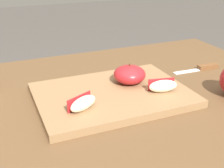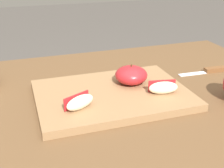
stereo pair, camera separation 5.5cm
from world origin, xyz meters
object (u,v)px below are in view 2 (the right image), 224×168
at_px(cutting_board, 112,94).
at_px(apple_half_skin_up, 131,75).
at_px(apple_wedge_back, 80,102).
at_px(paring_knife, 211,70).
at_px(apple_wedge_right, 163,88).

bearing_deg(cutting_board, apple_half_skin_up, 25.77).
height_order(apple_half_skin_up, apple_wedge_back, apple_half_skin_up).
height_order(cutting_board, apple_wedge_back, apple_wedge_back).
distance_m(cutting_board, apple_wedge_back, 0.12).
bearing_deg(apple_half_skin_up, paring_knife, 8.16).
distance_m(apple_wedge_back, paring_knife, 0.48).
height_order(apple_wedge_right, paring_knife, apple_wedge_right).
bearing_deg(apple_wedge_right, cutting_board, 155.27).
height_order(cutting_board, paring_knife, cutting_board).
distance_m(apple_half_skin_up, paring_knife, 0.29).
relative_size(apple_wedge_back, apple_wedge_right, 1.00).
bearing_deg(apple_wedge_right, paring_knife, 28.31).
distance_m(cutting_board, apple_half_skin_up, 0.08).
height_order(apple_wedge_back, paring_knife, apple_wedge_back).
bearing_deg(paring_knife, apple_half_skin_up, -171.84).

